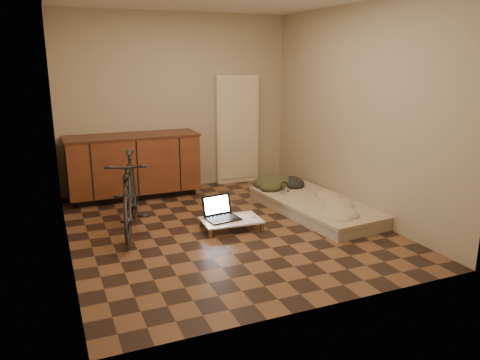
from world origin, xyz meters
name	(u,v)px	position (x,y,z in m)	size (l,w,h in m)	color
room_shell	(225,118)	(0.00, 0.00, 1.30)	(3.50, 4.00, 2.60)	brown
cabinets	(134,165)	(-0.75, 1.70, 0.47)	(1.84, 0.62, 0.91)	black
appliance_panel	(237,130)	(0.95, 1.94, 0.85)	(0.70, 0.10, 1.70)	beige
bicycle	(130,190)	(-1.05, 0.29, 0.50)	(0.46, 1.56, 1.01)	black
futon	(317,206)	(1.30, 0.07, 0.08)	(1.11, 2.02, 0.17)	#ADA28A
clothing_pile	(279,178)	(1.16, 0.88, 0.29)	(0.63, 0.53, 0.25)	#34361F
headphones	(285,188)	(1.06, 0.53, 0.24)	(0.21, 0.20, 0.14)	black
lap_desk	(231,220)	(0.05, -0.04, 0.10)	(0.71, 0.48, 0.11)	brown
laptop	(221,214)	(-0.05, 0.04, 0.17)	(0.41, 0.38, 0.25)	black
mouse	(252,216)	(0.31, -0.08, 0.13)	(0.06, 0.10, 0.04)	white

